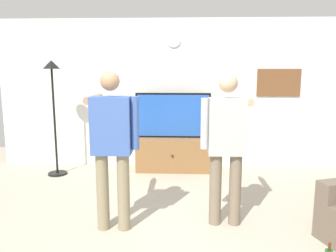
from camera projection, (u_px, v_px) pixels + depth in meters
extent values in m
plane|color=#B2A893|center=(162.00, 243.00, 3.57)|extent=(8.40, 8.40, 0.00)
cube|color=silver|center=(172.00, 94.00, 6.25)|extent=(6.40, 0.10, 2.70)
cube|color=olive|center=(173.00, 154.00, 6.08)|extent=(1.30, 0.48, 0.59)
sphere|color=black|center=(172.00, 156.00, 5.83)|extent=(0.04, 0.04, 0.04)
cube|color=black|center=(173.00, 115.00, 6.01)|extent=(1.33, 0.06, 0.80)
cube|color=blue|center=(173.00, 116.00, 5.98)|extent=(1.27, 0.01, 0.74)
cylinder|color=white|center=(174.00, 40.00, 6.02)|extent=(0.25, 0.03, 0.25)
cube|color=brown|center=(279.00, 83.00, 6.07)|extent=(0.77, 0.04, 0.49)
cylinder|color=black|center=(58.00, 173.00, 5.87)|extent=(0.32, 0.32, 0.03)
cylinder|color=black|center=(55.00, 122.00, 5.72)|extent=(0.04, 0.04, 1.78)
cone|color=black|center=(51.00, 64.00, 5.55)|extent=(0.28, 0.28, 0.14)
cylinder|color=gray|center=(103.00, 192.00, 3.83)|extent=(0.14, 0.14, 0.89)
cylinder|color=gray|center=(124.00, 192.00, 3.81)|extent=(0.14, 0.14, 0.89)
cube|color=#3F60AD|center=(111.00, 126.00, 3.69)|extent=(0.43, 0.22, 0.64)
sphere|color=tan|center=(110.00, 81.00, 3.61)|extent=(0.21, 0.21, 0.21)
cylinder|color=tan|center=(94.00, 99.00, 3.94)|extent=(0.09, 0.58, 0.09)
cube|color=white|center=(100.00, 96.00, 4.26)|extent=(0.04, 0.12, 0.04)
cylinder|color=#3F60AD|center=(135.00, 123.00, 3.67)|extent=(0.09, 0.09, 0.58)
cylinder|color=#7A6B56|center=(215.00, 189.00, 3.95)|extent=(0.14, 0.14, 0.85)
cylinder|color=#7A6B56|center=(235.00, 190.00, 3.94)|extent=(0.14, 0.14, 0.85)
cube|color=#B7B7B7|center=(227.00, 127.00, 3.82)|extent=(0.42, 0.22, 0.64)
sphere|color=tan|center=(228.00, 83.00, 3.74)|extent=(0.21, 0.21, 0.21)
cylinder|color=#B7B7B7|center=(205.00, 124.00, 3.83)|extent=(0.09, 0.09, 0.58)
cylinder|color=tan|center=(246.00, 100.00, 4.05)|extent=(0.09, 0.58, 0.09)
cube|color=white|center=(241.00, 98.00, 4.36)|extent=(0.04, 0.12, 0.04)
cylinder|color=#4C2814|center=(329.00, 247.00, 2.90)|extent=(0.02, 0.02, 0.07)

